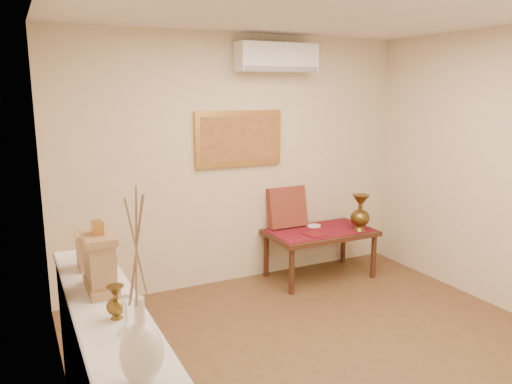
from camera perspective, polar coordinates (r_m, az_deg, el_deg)
floor at (r=4.07m, az=12.02°, el=-20.06°), size 4.50×4.50×0.00m
wall_back at (r=5.46m, az=-2.07°, el=3.53°), size 4.00×0.02×2.70m
wall_left at (r=2.80m, az=-20.99°, el=-5.23°), size 0.02×4.50×2.70m
white_vase at (r=1.97m, az=-13.38°, el=-9.07°), size 0.17×0.17×0.92m
candlestick at (r=2.51m, az=-14.74°, el=-13.48°), size 0.09×0.09×0.19m
brass_urn_small at (r=2.67m, az=-15.75°, el=-11.53°), size 0.10×0.10×0.23m
table_cloth at (r=5.71m, az=7.36°, el=-4.36°), size 1.14×0.59×0.01m
brass_urn_tall at (r=5.72m, az=11.84°, el=-1.89°), size 0.22×0.22×0.49m
plate at (r=5.84m, az=6.61°, el=-3.86°), size 0.16×0.16×0.01m
menu at (r=5.51m, az=6.61°, el=-4.82°), size 0.22×0.27×0.01m
cushion at (r=5.75m, az=3.56°, el=-1.74°), size 0.47×0.19×0.48m
display_ledge at (r=3.16m, az=-16.43°, el=-19.96°), size 0.37×2.02×0.98m
mantel_clock at (r=3.04m, az=-17.40°, el=-7.53°), size 0.17×0.36×0.41m
wooden_chest at (r=3.44m, az=-18.45°, el=-6.24°), size 0.16×0.21×0.24m
low_table at (r=5.73m, az=7.34°, el=-5.03°), size 1.20×0.70×0.55m
painting at (r=5.40m, az=-1.97°, el=6.12°), size 1.00×0.06×0.60m
ac_unit at (r=5.47m, az=2.39°, el=15.09°), size 0.90×0.25×0.30m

